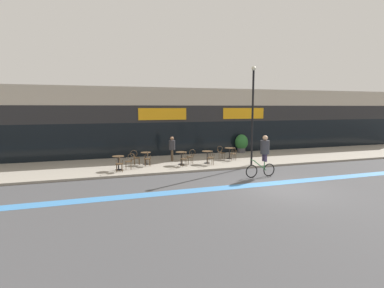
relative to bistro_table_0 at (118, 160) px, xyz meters
The scene contains 22 objects.
ground_plane 8.97m from the bistro_table_0, 41.52° to the right, with size 120.00×120.00×0.00m, color #424244.
sidewalk_slab 6.85m from the bistro_table_0, 11.18° to the left, with size 40.00×5.50×0.12m, color gray.
storefront_facade 9.19m from the bistro_table_0, 42.03° to the left, with size 40.00×4.06×5.00m.
bike_lane_stripe 8.33m from the bistro_table_0, 36.28° to the right, with size 36.00×0.70×0.01m, color #3D7AB7.
bistro_table_0 is the anchor object (origin of this frame).
bistro_table_1 2.07m from the bistro_table_0, 33.23° to the left, with size 0.61×0.61×0.75m.
bistro_table_2 3.81m from the bistro_table_0, ahead, with size 0.68×0.68×0.77m.
bistro_table_3 5.44m from the bistro_table_0, ahead, with size 0.66×0.66×0.77m.
bistro_table_4 7.57m from the bistro_table_0, 10.14° to the left, with size 0.66×0.66×0.75m.
cafe_chair_0_near 0.63m from the bistro_table_0, 89.92° to the right, with size 0.40×0.58×0.90m.
cafe_chair_0_side 0.63m from the bistro_table_0, ahead, with size 0.59×0.44×0.90m.
cafe_chair_1_near 1.80m from the bistro_table_0, 16.38° to the left, with size 0.42×0.59×0.90m.
cafe_chair_1_side 1.58m from the bistro_table_0, 45.84° to the left, with size 0.58×0.42×0.90m.
cafe_chair_2_near 3.80m from the bistro_table_0, ahead, with size 0.44×0.59×0.90m.
cafe_chair_2_side 4.43m from the bistro_table_0, ahead, with size 0.59×0.43×0.90m.
cafe_chair_3_near 5.43m from the bistro_table_0, ahead, with size 0.43×0.59×0.90m.
cafe_chair_4_near 7.48m from the bistro_table_0, ahead, with size 0.42×0.58×0.90m.
cafe_chair_4_side 6.95m from the bistro_table_0, 10.99° to the left, with size 0.59×0.44×0.90m.
planter_pot 10.24m from the bistro_table_0, 20.92° to the left, with size 0.99×0.99×1.40m.
lamp_post 8.37m from the bistro_table_0, ahead, with size 0.26×0.26×5.87m.
cyclist_0 7.95m from the bistro_table_0, 26.74° to the right, with size 1.72×0.50×2.17m.
pedestrian_near_end 4.03m from the bistro_table_0, 27.19° to the left, with size 0.45×0.45×1.58m.
Camera 1 is at (-7.94, -10.99, 3.62)m, focal length 28.00 mm.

